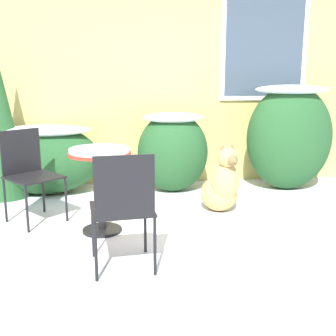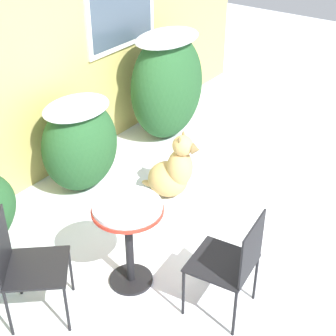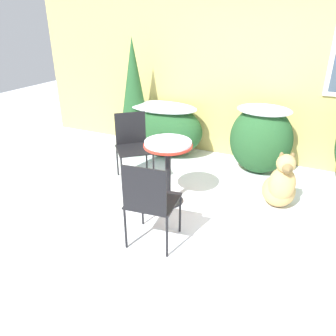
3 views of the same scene
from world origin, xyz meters
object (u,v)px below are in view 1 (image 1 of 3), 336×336
at_px(dog, 222,187).
at_px(patio_chair_near_table, 29,171).
at_px(patio_table, 100,167).
at_px(patio_chair_far_side, 123,205).

bearing_deg(dog, patio_chair_near_table, 165.09).
bearing_deg(patio_table, patio_chair_near_table, 150.72).
bearing_deg(dog, patio_chair_far_side, -145.52).
height_order(patio_table, patio_chair_far_side, patio_chair_far_side).
xyz_separation_m(patio_chair_near_table, dog, (2.01, 0.05, -0.24)).
bearing_deg(patio_chair_near_table, patio_chair_far_side, -94.40).
relative_size(patio_table, dog, 1.07).
xyz_separation_m(patio_table, patio_chair_near_table, (-0.74, 0.41, -0.11)).
distance_m(patio_chair_far_side, dog, 1.71).
height_order(patio_table, patio_chair_near_table, patio_chair_near_table).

